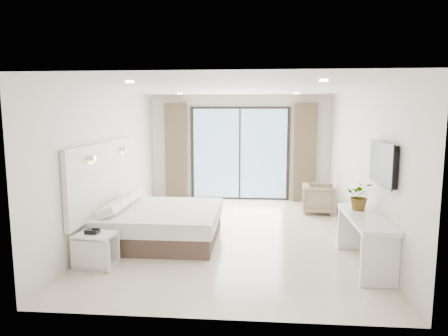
{
  "coord_description": "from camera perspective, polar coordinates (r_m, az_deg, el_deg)",
  "views": [
    {
      "loc": [
        0.44,
        -7.21,
        2.28
      ],
      "look_at": [
        -0.19,
        0.4,
        1.2
      ],
      "focal_mm": 32.0,
      "sensor_mm": 36.0,
      "label": 1
    }
  ],
  "objects": [
    {
      "name": "armchair",
      "position": [
        9.31,
        13.38,
        -4.09
      ],
      "size": [
        0.7,
        0.74,
        0.72
      ],
      "primitive_type": "imported",
      "rotation": [
        0.0,
        0.0,
        1.5
      ],
      "color": "#8B6B5B",
      "rests_on": "ground"
    },
    {
      "name": "plant",
      "position": [
        6.54,
        18.86,
        -4.2
      ],
      "size": [
        0.49,
        0.53,
        0.34
      ],
      "primitive_type": "imported",
      "rotation": [
        0.0,
        0.0,
        -0.25
      ],
      "color": "#33662D",
      "rests_on": "console_desk"
    },
    {
      "name": "phone",
      "position": [
        6.26,
        -18.3,
        -8.59
      ],
      "size": [
        0.2,
        0.16,
        0.06
      ],
      "primitive_type": "cube",
      "rotation": [
        0.0,
        0.0,
        -0.06
      ],
      "color": "black",
      "rests_on": "nightstand"
    },
    {
      "name": "ground",
      "position": [
        7.58,
        1.21,
        -9.47
      ],
      "size": [
        6.2,
        6.2,
        0.0
      ],
      "primitive_type": "plane",
      "color": "beige",
      "rests_on": "ground"
    },
    {
      "name": "nightstand",
      "position": [
        6.32,
        -17.88,
        -11.08
      ],
      "size": [
        0.61,
        0.54,
        0.5
      ],
      "rotation": [
        0.0,
        0.0,
        -0.17
      ],
      "color": "white",
      "rests_on": "ground"
    },
    {
      "name": "room_shell",
      "position": [
        7.95,
        0.11,
        3.01
      ],
      "size": [
        4.62,
        6.22,
        2.72
      ],
      "color": "silver",
      "rests_on": "ground"
    },
    {
      "name": "console_desk",
      "position": [
        6.27,
        19.55,
        -8.31
      ],
      "size": [
        0.51,
        1.62,
        0.77
      ],
      "color": "white",
      "rests_on": "ground"
    },
    {
      "name": "bed",
      "position": [
        7.28,
        -9.19,
        -7.82
      ],
      "size": [
        2.06,
        1.96,
        0.71
      ],
      "color": "brown",
      "rests_on": "ground"
    }
  ]
}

